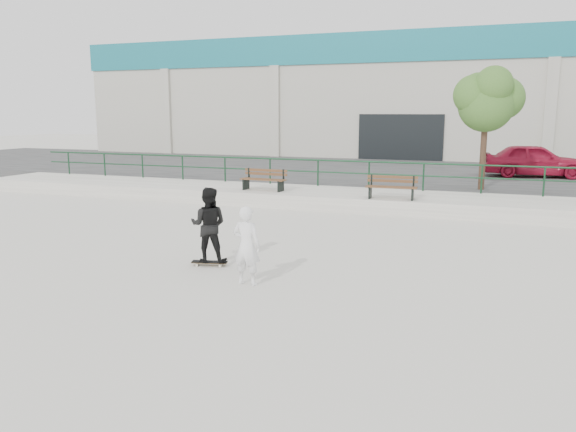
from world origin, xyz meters
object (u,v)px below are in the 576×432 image
at_px(standing_skater, 209,225).
at_px(bench_left, 264,180).
at_px(bench_right, 392,187).
at_px(red_car, 535,160).
at_px(tree, 488,98).
at_px(skateboard, 210,262).
at_px(seated_skater, 247,246).

bearing_deg(standing_skater, bench_left, -89.71).
bearing_deg(bench_right, red_car, 57.54).
height_order(bench_right, standing_skater, standing_skater).
xyz_separation_m(red_car, standing_skater, (-7.36, -16.40, -0.32)).
distance_m(bench_right, tree, 5.31).
xyz_separation_m(bench_left, tree, (7.49, 3.03, 2.93)).
bearing_deg(standing_skater, skateboard, 49.04).
xyz_separation_m(tree, seated_skater, (-3.99, -12.23, -3.04)).
bearing_deg(tree, skateboard, -115.35).
relative_size(bench_right, skateboard, 2.10).
bearing_deg(bench_left, skateboard, -72.20).
xyz_separation_m(bench_left, red_car, (9.51, 8.18, 0.34)).
bearing_deg(tree, bench_left, -157.95).
bearing_deg(red_car, seated_skater, 155.23).
relative_size(tree, standing_skater, 2.70).
height_order(standing_skater, seated_skater, standing_skater).
bearing_deg(skateboard, bench_right, 58.00).
bearing_deg(tree, seated_skater, -108.06).
relative_size(skateboard, standing_skater, 0.49).
distance_m(bench_right, seated_skater, 8.85).
xyz_separation_m(bench_right, seated_skater, (-1.25, -8.76, -0.10)).
bearing_deg(skateboard, tree, 51.05).
bearing_deg(seated_skater, tree, -105.96).
height_order(red_car, standing_skater, red_car).
distance_m(bench_left, bench_right, 4.77).
height_order(bench_left, skateboard, bench_left).
relative_size(red_car, standing_skater, 2.62).
bearing_deg(bench_left, standing_skater, -72.20).
relative_size(bench_left, standing_skater, 1.05).
relative_size(bench_right, tree, 0.38).
distance_m(skateboard, seated_skater, 1.80).
bearing_deg(bench_right, standing_skater, -111.89).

